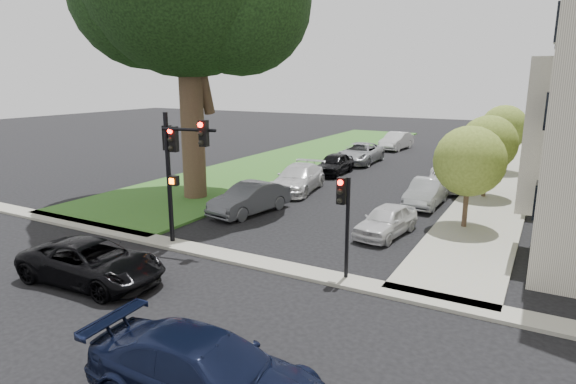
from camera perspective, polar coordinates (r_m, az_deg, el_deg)
The scene contains 20 objects.
ground at distance 16.28m, azimuth -8.67°, elevation -10.47°, with size 140.00×140.00×0.00m, color black.
grass_strip at distance 40.62m, azimuth 1.83°, elevation 4.19°, with size 8.00×44.00×0.12m, color #37651E.
sidewalk_right at distance 36.39m, azimuth 24.50°, elevation 1.90°, with size 3.50×44.00×0.12m, color #9F9C7E.
sidewalk_cross at distance 17.75m, azimuth -4.73°, elevation -8.08°, with size 60.00×1.00×0.12m, color #9F9C7E.
small_tree_a at distance 22.15m, azimuth 20.70°, elevation 3.43°, with size 3.05×3.05×4.58m.
small_tree_b at distance 28.41m, azimuth 22.65°, elevation 5.31°, with size 3.07×3.07×4.60m.
small_tree_c at distance 36.74m, azimuth 24.21°, elevation 6.92°, with size 3.16×3.16×4.74m.
traffic_signal_main at distance 19.03m, azimuth -13.10°, elevation 4.25°, with size 2.58×0.70×5.27m.
traffic_signal_secondary at distance 15.55m, azimuth 6.69°, elevation -2.04°, with size 0.43×0.35×3.48m.
car_cross_near at distance 17.06m, azimuth -22.21°, elevation -7.71°, with size 2.30×4.99×1.39m, color black.
car_cross_far at distance 10.42m, azimuth -9.60°, elevation -20.48°, with size 2.15×5.29×1.53m, color black.
car_parked_0 at distance 20.83m, azimuth 11.56°, elevation -3.32°, with size 1.54×3.83×1.30m, color silver.
car_parked_1 at distance 26.15m, azimuth 16.08°, elevation -0.07°, with size 1.48×4.23×1.40m, color #999BA0.
car_parked_2 at distance 30.44m, azimuth 18.28°, elevation 1.55°, with size 2.18×4.72×1.31m, color silver.
car_parked_4 at distance 43.86m, azimuth 21.25°, elevation 4.93°, with size 2.21×5.43×1.58m, color #999BA0.
car_parked_5 at distance 23.73m, azimuth -4.55°, elevation -0.78°, with size 1.60×4.58×1.51m, color #3F4247.
car_parked_6 at distance 28.33m, azimuth 1.21°, elevation 1.64°, with size 2.18×5.36×1.56m, color silver.
car_parked_7 at distance 33.57m, azimuth 5.52°, elevation 3.35°, with size 1.73×4.29×1.46m, color black.
car_parked_8 at distance 38.26m, azimuth 8.52°, elevation 4.57°, with size 2.60×5.65×1.57m, color #999BA0.
car_parked_9 at distance 46.29m, azimuth 12.71°, elevation 5.93°, with size 1.70×4.86×1.60m, color silver.
Camera 1 is at (9.22, -11.72, 6.54)m, focal length 30.00 mm.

